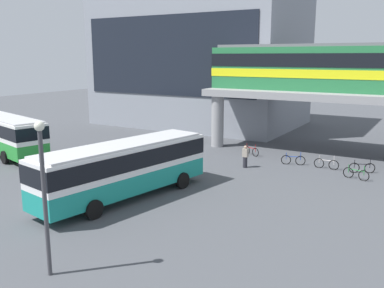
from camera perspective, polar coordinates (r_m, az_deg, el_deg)
name	(u,v)px	position (r m, az deg, el deg)	size (l,w,h in m)	color
ground_plane	(171,163)	(32.20, -2.86, -2.60)	(120.00, 120.00, 0.00)	#47494F
station_building	(201,62)	(51.13, 1.19, 11.04)	(22.74, 14.83, 14.67)	gray
elevated_platform	(371,103)	(36.22, 23.09, 5.17)	(27.08, 6.50, 5.16)	gray
train	(350,67)	(36.33, 20.64, 9.67)	(23.50, 2.96, 3.84)	#26723F
bus_main	(124,165)	(24.13, -9.14, -2.77)	(4.43, 11.31, 3.22)	teal
bus_secondary	(4,131)	(37.86, -24.12, 1.63)	(11.32, 5.21, 3.22)	#268C33
bicycle_silver	(326,164)	(32.01, 17.71, -2.58)	(1.79, 0.08, 1.04)	black
bicycle_black	(362,168)	(31.76, 22.00, -3.00)	(1.65, 0.80, 1.04)	black
bicycle_blue	(293,160)	(32.53, 13.53, -2.12)	(1.73, 0.57, 1.04)	black
bicycle_red	(251,151)	(34.99, 7.99, -0.93)	(1.65, 0.80, 1.04)	black
bicycle_green	(356,174)	(29.97, 21.30, -3.79)	(1.75, 0.50, 1.04)	black
pedestrian_by_bike_rack	(245,157)	(30.99, 7.21, -1.79)	(0.43, 0.32, 1.64)	#26262D
lamp_post	(44,186)	(15.99, -19.42, -5.38)	(0.36, 0.36, 5.80)	#3F3F44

